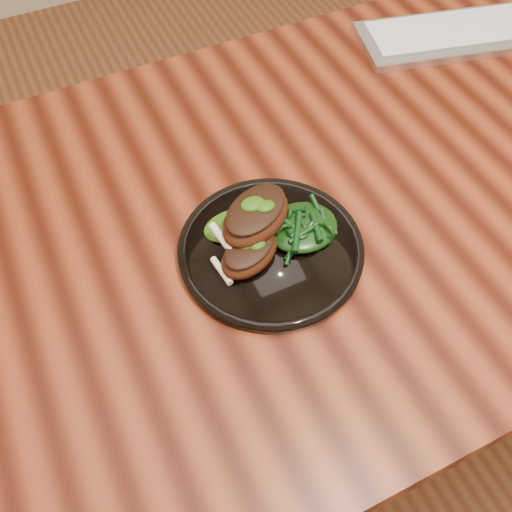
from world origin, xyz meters
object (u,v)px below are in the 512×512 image
Objects in this scene: desk at (378,203)px; greens_heap at (302,224)px; lamb_chop_front at (249,252)px; keyboard at (482,30)px; plate at (271,249)px.

greens_heap is (-0.18, -0.06, 0.11)m from desk.
lamb_chop_front reaches higher than greens_heap.
keyboard reaches higher than desk.
plate is 2.31× the size of lamb_chop_front.
keyboard is at bearing 27.51° from greens_heap.
lamb_chop_front reaches higher than keyboard.
lamb_chop_front is 0.68m from keyboard.
desk is 6.42× the size of plate.
keyboard is at bearing 25.19° from lamb_chop_front.
desk is 14.84× the size of lamb_chop_front.
greens_heap is (0.09, 0.01, -0.00)m from lamb_chop_front.
plate is at bearing -163.97° from desk.
greens_heap is 0.21× the size of keyboard.
plate is at bearing 13.92° from lamb_chop_front.
plate is 0.52× the size of keyboard.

